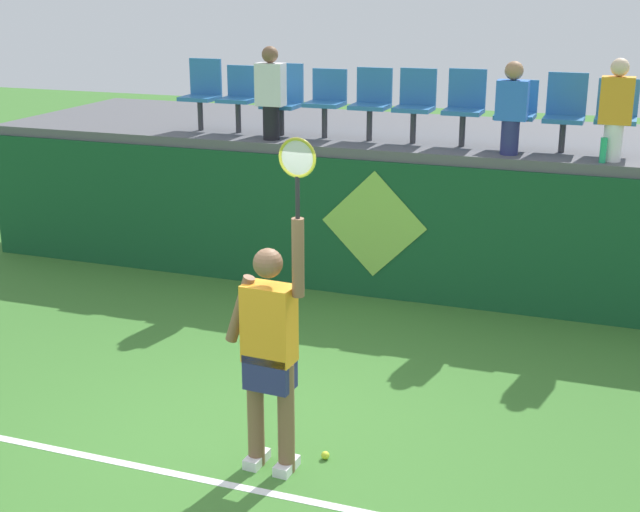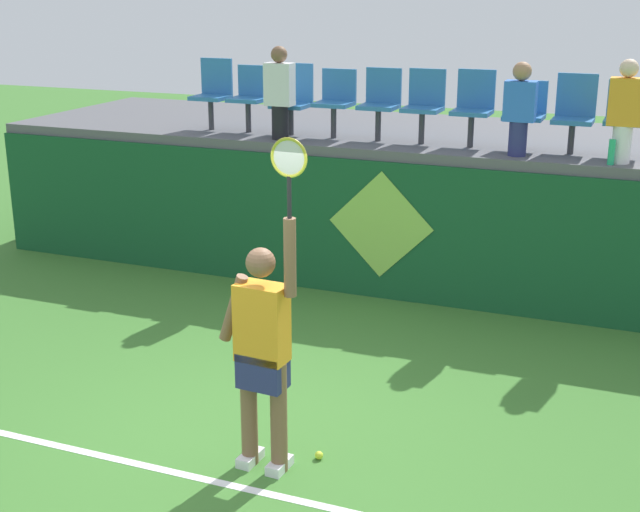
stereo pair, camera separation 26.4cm
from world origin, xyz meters
The scene contains 21 objects.
ground_plane centered at (0.00, 0.00, 0.00)m, with size 40.00×40.00×0.00m, color #3D752D.
court_back_wall centered at (0.00, 3.79, 0.82)m, with size 10.77×0.20×1.64m, color #144C28.
spectator_platform centered at (0.00, 5.26, 1.70)m, with size 10.77×3.05×0.12m, color #56565B.
court_baseline_stripe centered at (0.00, -0.62, 0.00)m, with size 9.70×0.08×0.01m, color white.
tennis_player centered at (0.36, -0.27, 1.00)m, with size 0.75×0.28×2.60m.
tennis_ball centered at (0.71, -0.02, 0.03)m, with size 0.07×0.07×0.07m, color #D1E533.
water_bottle centered at (2.45, 3.88, 1.90)m, with size 0.07×0.07×0.27m, color #26B272.
stadium_chair_0 centered at (-2.55, 4.42, 2.26)m, with size 0.44×0.42×0.90m.
stadium_chair_1 centered at (-2.02, 4.42, 2.24)m, with size 0.44×0.42×0.83m.
stadium_chair_2 centered at (-1.42, 4.43, 2.23)m, with size 0.44×0.42×0.87m.
stadium_chair_3 centered at (-0.85, 4.41, 2.24)m, with size 0.44×0.42×0.82m.
stadium_chair_4 centered at (-0.28, 4.42, 2.25)m, with size 0.44×0.42×0.85m.
stadium_chair_5 centered at (0.26, 4.42, 2.25)m, with size 0.44×0.42×0.86m.
stadium_chair_6 centered at (0.85, 4.42, 2.25)m, with size 0.44×0.42×0.88m.
stadium_chair_7 centered at (1.45, 4.41, 2.20)m, with size 0.44×0.42×0.77m.
stadium_chair_8 centered at (1.99, 4.43, 2.23)m, with size 0.44×0.42×0.87m.
stadium_chair_9 centered at (2.54, 4.42, 2.22)m, with size 0.44×0.42×0.82m.
spectator_0 centered at (-1.42, 4.01, 2.35)m, with size 0.34×0.20×1.11m.
spectator_1 centered at (1.45, 4.02, 2.30)m, with size 0.34×0.20×1.02m.
spectator_2 centered at (2.54, 4.01, 2.33)m, with size 0.34×0.20×1.09m.
wall_signage_mount centered at (-0.01, 3.68, 0.00)m, with size 1.27×0.01×1.54m.
Camera 2 is at (3.00, -5.73, 3.62)m, focal length 49.39 mm.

